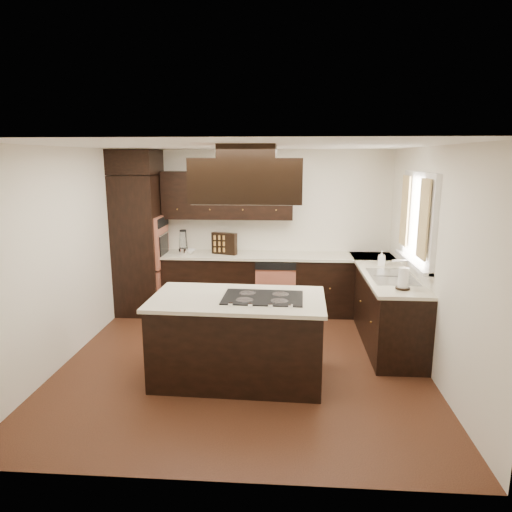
% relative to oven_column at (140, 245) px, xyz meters
% --- Properties ---
extents(floor, '(4.20, 4.20, 0.02)m').
position_rel_oven_column_xyz_m(floor, '(1.78, -1.71, -1.07)').
color(floor, brown).
rests_on(floor, ground).
extents(ceiling, '(4.20, 4.20, 0.02)m').
position_rel_oven_column_xyz_m(ceiling, '(1.78, -1.71, 1.45)').
color(ceiling, white).
rests_on(ceiling, ground).
extents(wall_back, '(4.20, 0.02, 2.50)m').
position_rel_oven_column_xyz_m(wall_back, '(1.78, 0.40, 0.19)').
color(wall_back, white).
rests_on(wall_back, ground).
extents(wall_front, '(4.20, 0.02, 2.50)m').
position_rel_oven_column_xyz_m(wall_front, '(1.78, -3.81, 0.19)').
color(wall_front, white).
rests_on(wall_front, ground).
extents(wall_left, '(0.02, 4.20, 2.50)m').
position_rel_oven_column_xyz_m(wall_left, '(-0.33, -1.71, 0.19)').
color(wall_left, white).
rests_on(wall_left, ground).
extents(wall_right, '(0.02, 4.20, 2.50)m').
position_rel_oven_column_xyz_m(wall_right, '(3.88, -1.71, 0.19)').
color(wall_right, white).
rests_on(wall_right, ground).
extents(oven_column, '(0.65, 0.75, 2.12)m').
position_rel_oven_column_xyz_m(oven_column, '(0.00, 0.00, 0.00)').
color(oven_column, black).
rests_on(oven_column, floor).
extents(wall_oven_face, '(0.05, 0.62, 0.78)m').
position_rel_oven_column_xyz_m(wall_oven_face, '(0.35, 0.00, 0.06)').
color(wall_oven_face, '#C66C50').
rests_on(wall_oven_face, oven_column).
extents(base_cabinets_back, '(2.93, 0.60, 0.88)m').
position_rel_oven_column_xyz_m(base_cabinets_back, '(1.81, 0.09, -0.62)').
color(base_cabinets_back, black).
rests_on(base_cabinets_back, floor).
extents(base_cabinets_right, '(0.60, 2.40, 0.88)m').
position_rel_oven_column_xyz_m(base_cabinets_right, '(3.58, -0.80, -0.62)').
color(base_cabinets_right, black).
rests_on(base_cabinets_right, floor).
extents(countertop_back, '(2.93, 0.63, 0.04)m').
position_rel_oven_column_xyz_m(countertop_back, '(1.81, 0.08, -0.16)').
color(countertop_back, beige).
rests_on(countertop_back, base_cabinets_back).
extents(countertop_right, '(0.63, 2.40, 0.04)m').
position_rel_oven_column_xyz_m(countertop_right, '(3.56, -0.80, -0.16)').
color(countertop_right, beige).
rests_on(countertop_right, base_cabinets_right).
extents(upper_cabinets, '(2.00, 0.34, 0.72)m').
position_rel_oven_column_xyz_m(upper_cabinets, '(1.34, 0.23, 0.75)').
color(upper_cabinets, black).
rests_on(upper_cabinets, wall_back).
extents(dishwasher_front, '(0.60, 0.05, 0.72)m').
position_rel_oven_column_xyz_m(dishwasher_front, '(2.10, -0.20, -0.66)').
color(dishwasher_front, '#C66C50').
rests_on(dishwasher_front, floor).
extents(window_frame, '(0.06, 1.32, 1.12)m').
position_rel_oven_column_xyz_m(window_frame, '(3.85, -1.16, 0.59)').
color(window_frame, white).
rests_on(window_frame, wall_right).
extents(window_pane, '(0.00, 1.20, 1.00)m').
position_rel_oven_column_xyz_m(window_pane, '(3.87, -1.16, 0.59)').
color(window_pane, white).
rests_on(window_pane, wall_right).
extents(curtain_left, '(0.02, 0.34, 0.90)m').
position_rel_oven_column_xyz_m(curtain_left, '(3.79, -1.57, 0.64)').
color(curtain_left, '#FFF4BF').
rests_on(curtain_left, wall_right).
extents(curtain_right, '(0.02, 0.34, 0.90)m').
position_rel_oven_column_xyz_m(curtain_right, '(3.79, -0.74, 0.64)').
color(curtain_right, '#FFF4BF').
rests_on(curtain_right, wall_right).
extents(sink_rim, '(0.52, 0.84, 0.01)m').
position_rel_oven_column_xyz_m(sink_rim, '(3.58, -1.16, -0.14)').
color(sink_rim, silver).
rests_on(sink_rim, countertop_right).
extents(island, '(1.81, 1.02, 0.88)m').
position_rel_oven_column_xyz_m(island, '(1.75, -2.13, -0.62)').
color(island, black).
rests_on(island, floor).
extents(island_top, '(1.87, 1.09, 0.04)m').
position_rel_oven_column_xyz_m(island_top, '(1.75, -2.13, -0.16)').
color(island_top, beige).
rests_on(island_top, island).
extents(cooktop, '(0.86, 0.59, 0.01)m').
position_rel_oven_column_xyz_m(cooktop, '(2.02, -2.14, -0.13)').
color(cooktop, black).
rests_on(cooktop, island_top).
extents(range_hood, '(1.05, 0.72, 0.42)m').
position_rel_oven_column_xyz_m(range_hood, '(1.88, -2.25, 1.10)').
color(range_hood, black).
rests_on(range_hood, ceiling).
extents(hood_duct, '(0.55, 0.50, 0.13)m').
position_rel_oven_column_xyz_m(hood_duct, '(1.88, -2.25, 1.38)').
color(hood_duct, black).
rests_on(hood_duct, ceiling).
extents(blender_base, '(0.15, 0.15, 0.10)m').
position_rel_oven_column_xyz_m(blender_base, '(0.68, -0.01, -0.09)').
color(blender_base, silver).
rests_on(blender_base, countertop_back).
extents(blender_pitcher, '(0.13, 0.13, 0.26)m').
position_rel_oven_column_xyz_m(blender_pitcher, '(0.68, -0.01, 0.09)').
color(blender_pitcher, silver).
rests_on(blender_pitcher, blender_base).
extents(spice_rack, '(0.41, 0.23, 0.33)m').
position_rel_oven_column_xyz_m(spice_rack, '(1.31, 0.07, 0.03)').
color(spice_rack, black).
rests_on(spice_rack, countertop_back).
extents(mixing_bowl, '(0.25, 0.25, 0.06)m').
position_rel_oven_column_xyz_m(mixing_bowl, '(0.73, 0.08, -0.11)').
color(mixing_bowl, white).
rests_on(mixing_bowl, countertop_back).
extents(soap_bottle, '(0.11, 0.11, 0.21)m').
position_rel_oven_column_xyz_m(soap_bottle, '(3.57, -0.53, -0.04)').
color(soap_bottle, white).
rests_on(soap_bottle, countertop_right).
extents(paper_towel, '(0.14, 0.14, 0.25)m').
position_rel_oven_column_xyz_m(paper_towel, '(3.58, -1.71, -0.01)').
color(paper_towel, white).
rests_on(paper_towel, countertop_right).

